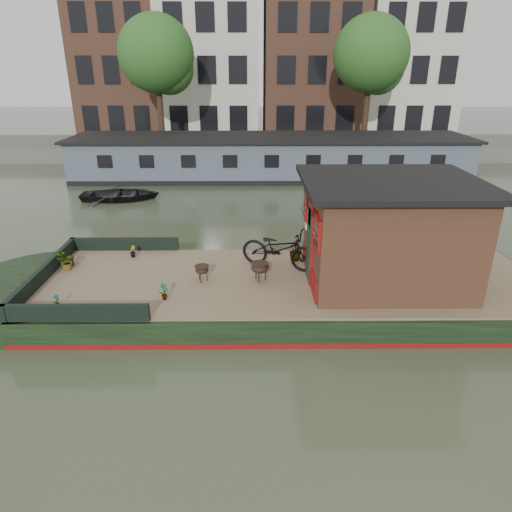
{
  "coord_description": "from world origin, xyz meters",
  "views": [
    {
      "loc": [
        -0.92,
        -9.95,
        5.38
      ],
      "look_at": [
        -0.84,
        0.5,
        1.04
      ],
      "focal_mm": 32.0,
      "sensor_mm": 36.0,
      "label": 1
    }
  ],
  "objects_px": {
    "cabin": "(387,230)",
    "bicycle": "(279,249)",
    "potted_plant_a": "(164,291)",
    "brazier_front": "(260,272)",
    "brazier_rear": "(202,273)",
    "dinghy": "(120,192)"
  },
  "relations": [
    {
      "from": "brazier_front",
      "to": "brazier_rear",
      "type": "distance_m",
      "value": 1.38
    },
    {
      "from": "potted_plant_a",
      "to": "brazier_front",
      "type": "bearing_deg",
      "value": 24.45
    },
    {
      "from": "bicycle",
      "to": "brazier_rear",
      "type": "relative_size",
      "value": 4.99
    },
    {
      "from": "bicycle",
      "to": "dinghy",
      "type": "bearing_deg",
      "value": 57.88
    },
    {
      "from": "brazier_rear",
      "to": "potted_plant_a",
      "type": "bearing_deg",
      "value": -128.11
    },
    {
      "from": "cabin",
      "to": "potted_plant_a",
      "type": "relative_size",
      "value": 9.85
    },
    {
      "from": "bicycle",
      "to": "potted_plant_a",
      "type": "height_order",
      "value": "bicycle"
    },
    {
      "from": "dinghy",
      "to": "bicycle",
      "type": "bearing_deg",
      "value": -148.0
    },
    {
      "from": "cabin",
      "to": "potted_plant_a",
      "type": "distance_m",
      "value": 5.26
    },
    {
      "from": "potted_plant_a",
      "to": "dinghy",
      "type": "relative_size",
      "value": 0.12
    },
    {
      "from": "cabin",
      "to": "brazier_front",
      "type": "distance_m",
      "value": 3.1
    },
    {
      "from": "potted_plant_a",
      "to": "dinghy",
      "type": "xyz_separation_m",
      "value": [
        -3.84,
        10.61,
        -0.5
      ]
    },
    {
      "from": "cabin",
      "to": "brazier_rear",
      "type": "relative_size",
      "value": 10.17
    },
    {
      "from": "brazier_front",
      "to": "potted_plant_a",
      "type": "bearing_deg",
      "value": -155.55
    },
    {
      "from": "brazier_rear",
      "to": "dinghy",
      "type": "relative_size",
      "value": 0.12
    },
    {
      "from": "bicycle",
      "to": "dinghy",
      "type": "height_order",
      "value": "bicycle"
    },
    {
      "from": "brazier_front",
      "to": "brazier_rear",
      "type": "relative_size",
      "value": 1.17
    },
    {
      "from": "potted_plant_a",
      "to": "dinghy",
      "type": "height_order",
      "value": "potted_plant_a"
    },
    {
      "from": "cabin",
      "to": "bicycle",
      "type": "xyz_separation_m",
      "value": [
        -2.45,
        0.68,
        -0.71
      ]
    },
    {
      "from": "brazier_rear",
      "to": "dinghy",
      "type": "distance_m",
      "value": 10.7
    },
    {
      "from": "brazier_front",
      "to": "dinghy",
      "type": "distance_m",
      "value": 11.35
    },
    {
      "from": "bicycle",
      "to": "potted_plant_a",
      "type": "xyz_separation_m",
      "value": [
        -2.61,
        -1.73,
        -0.31
      ]
    }
  ]
}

